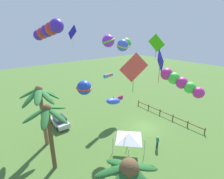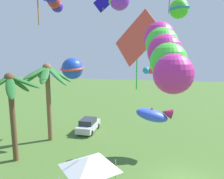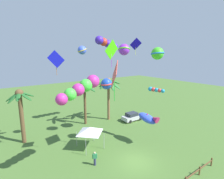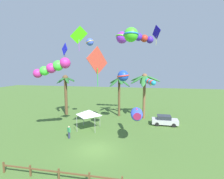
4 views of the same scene
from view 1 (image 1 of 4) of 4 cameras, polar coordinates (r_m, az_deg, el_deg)
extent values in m
plane|color=#476B2D|center=(26.28, 10.80, -12.50)|extent=(120.00, 120.00, 0.00)
cylinder|color=brown|center=(18.41, -19.94, -15.80)|extent=(0.44, 0.44, 6.91)
ellipsoid|color=#236028|center=(17.88, -21.57, -6.70)|extent=(2.18, 0.98, 1.74)
ellipsoid|color=#236028|center=(16.87, -24.79, -7.96)|extent=(1.09, 2.40, 1.36)
ellipsoid|color=#236028|center=(15.97, -21.79, -9.09)|extent=(2.36, 1.71, 1.37)
ellipsoid|color=#236028|center=(16.53, -18.15, -8.41)|extent=(2.07, 1.88, 1.72)
ellipsoid|color=#236028|center=(17.52, -18.28, -5.86)|extent=(1.48, 2.45, 1.24)
sphere|color=brown|center=(16.74, -21.28, -6.00)|extent=(0.83, 0.83, 0.83)
ellipsoid|color=#1E5623|center=(10.24, 1.79, -23.61)|extent=(1.93, 0.64, 1.07)
ellipsoid|color=#1E5623|center=(9.75, -0.22, -26.04)|extent=(1.69, 1.83, 1.00)
ellipsoid|color=#1E5623|center=(10.12, 10.87, -24.55)|extent=(1.11, 2.00, 1.05)
ellipsoid|color=#1E5623|center=(10.48, 5.87, -23.46)|extent=(1.67, 1.67, 1.30)
sphere|color=brown|center=(9.59, 5.86, -25.01)|extent=(1.03, 1.03, 1.03)
cylinder|color=brown|center=(22.18, -22.29, -9.00)|extent=(0.46, 0.46, 7.44)
ellipsoid|color=#2D7033|center=(22.12, -24.16, 0.04)|extent=(2.76, 0.94, 1.34)
ellipsoid|color=#2D7033|center=(21.49, -26.38, -1.19)|extent=(2.29, 2.52, 1.59)
ellipsoid|color=#2D7033|center=(20.48, -25.92, -2.62)|extent=(1.47, 2.57, 1.93)
ellipsoid|color=#2D7033|center=(19.70, -23.86, -2.19)|extent=(2.81, 1.78, 1.36)
ellipsoid|color=#2D7033|center=(20.01, -21.42, -2.10)|extent=(2.69, 1.55, 1.71)
ellipsoid|color=#2D7033|center=(21.17, -20.42, -1.34)|extent=(1.07, 2.46, 2.02)
ellipsoid|color=#2D7033|center=(21.75, -21.24, -0.67)|extent=(1.91, 2.55, 1.87)
sphere|color=brown|center=(20.78, -23.57, 0.12)|extent=(0.88, 0.88, 0.88)
cube|color=brown|center=(27.40, 29.01, -12.23)|extent=(0.12, 0.12, 0.95)
cube|color=brown|center=(28.22, 24.33, -10.53)|extent=(0.12, 0.12, 0.95)
cube|color=brown|center=(29.23, 19.98, -8.87)|extent=(0.12, 0.12, 0.95)
cube|color=brown|center=(30.41, 15.99, -7.29)|extent=(0.12, 0.12, 0.95)
cube|color=brown|center=(31.75, 12.33, -5.81)|extent=(0.12, 0.12, 0.95)
cube|color=brown|center=(33.22, 9.01, -4.43)|extent=(0.12, 0.12, 0.95)
cube|color=brown|center=(29.71, 17.98, -7.75)|extent=(12.66, 0.09, 0.11)
cube|color=#BCBCC1|center=(27.13, -17.34, -10.54)|extent=(3.92, 1.74, 0.70)
cube|color=#282D38|center=(26.71, -17.35, -9.49)|extent=(2.05, 1.52, 0.56)
cylinder|color=black|center=(28.09, -19.69, -10.43)|extent=(0.60, 0.19, 0.60)
cylinder|color=black|center=(28.50, -16.69, -9.64)|extent=(0.60, 0.19, 0.60)
cylinder|color=black|center=(26.07, -17.92, -12.66)|extent=(0.60, 0.19, 0.60)
cylinder|color=black|center=(26.52, -14.71, -11.75)|extent=(0.60, 0.19, 0.60)
cylinder|color=#2D3351|center=(22.50, 15.08, -17.61)|extent=(0.26, 0.26, 0.84)
cube|color=#338956|center=(22.11, 15.24, -16.17)|extent=(0.44, 0.40, 0.54)
sphere|color=beige|center=(21.89, 15.33, -15.37)|extent=(0.21, 0.21, 0.21)
cylinder|color=#338956|center=(22.31, 15.01, -15.95)|extent=(0.09, 0.09, 0.52)
cylinder|color=#338956|center=(21.96, 15.46, -16.61)|extent=(0.09, 0.09, 0.52)
cylinder|color=#9E9EA3|center=(20.72, 11.01, -18.71)|extent=(0.06, 0.06, 2.10)
cylinder|color=#9E9EA3|center=(22.11, 5.75, -15.68)|extent=(0.06, 0.06, 2.10)
cylinder|color=#9E9EA3|center=(19.21, 5.51, -21.95)|extent=(0.06, 0.06, 2.10)
cylinder|color=#9E9EA3|center=(20.71, 0.28, -18.32)|extent=(0.06, 0.06, 2.10)
pyramid|color=white|center=(19.79, 5.78, -15.33)|extent=(2.86, 2.86, 0.75)
cube|color=#161ACD|center=(13.73, 16.08, 9.29)|extent=(1.50, 1.33, 1.91)
cylinder|color=#AD5F2E|center=(13.95, 15.66, 4.77)|extent=(0.04, 0.04, 1.28)
sphere|color=#1F92BF|center=(25.06, -2.34, 4.49)|extent=(0.62, 0.62, 0.62)
sphere|color=#E73E38|center=(25.41, -1.78, 4.66)|extent=(0.60, 0.60, 0.60)
sphere|color=#1F92BF|center=(25.76, -1.23, 4.83)|extent=(0.57, 0.57, 0.57)
sphere|color=#E73E38|center=(26.12, -0.70, 4.99)|extent=(0.55, 0.55, 0.55)
sphere|color=#1F92BF|center=(26.48, -0.18, 5.15)|extent=(0.52, 0.52, 0.52)
sphere|color=#CE2B95|center=(18.77, 18.08, 5.03)|extent=(1.29, 1.29, 1.29)
sphere|color=#42DA3A|center=(18.50, 20.31, 3.59)|extent=(1.24, 1.24, 1.24)
sphere|color=#CE2B95|center=(18.26, 22.60, 2.10)|extent=(1.19, 1.19, 1.19)
sphere|color=#42DA3A|center=(18.07, 24.94, 0.58)|extent=(1.14, 1.14, 1.14)
sphere|color=#CE2B95|center=(17.92, 27.32, -0.97)|extent=(1.09, 1.09, 1.09)
sphere|color=#415EEB|center=(15.41, 3.63, 14.75)|extent=(1.06, 1.06, 1.06)
torus|color=gold|center=(15.41, 3.63, 14.75)|extent=(1.23, 1.25, 0.52)
cube|color=#1A0EBD|center=(22.96, -13.26, 18.41)|extent=(0.99, 1.64, 1.83)
cylinder|color=#DBE73B|center=(22.99, -13.05, 15.75)|extent=(0.04, 0.04, 1.22)
ellipsoid|color=blue|center=(25.79, 0.48, -3.94)|extent=(1.61, 3.02, 1.59)
cone|color=#B2255B|center=(26.49, 2.44, -2.67)|extent=(0.96, 1.12, 1.05)
cone|color=#B2255B|center=(25.62, 0.48, -3.01)|extent=(0.60, 0.60, 0.57)
cube|color=#EE4939|center=(19.94, 7.42, 7.43)|extent=(1.82, 3.02, 3.40)
cylinder|color=green|center=(20.43, 7.18, 2.00)|extent=(0.07, 0.07, 2.26)
sphere|color=#43D128|center=(24.43, 4.83, 15.40)|extent=(1.43, 1.43, 1.43)
torus|color=blue|center=(24.43, 4.83, 15.40)|extent=(1.65, 1.66, 0.37)
sphere|color=#4422BF|center=(17.58, -18.30, 19.82)|extent=(1.34, 1.34, 1.34)
sphere|color=red|center=(18.35, -19.82, 18.92)|extent=(1.29, 1.29, 1.29)
sphere|color=#4422BF|center=(19.14, -21.20, 18.08)|extent=(1.23, 1.23, 1.23)
sphere|color=red|center=(19.94, -22.47, 17.30)|extent=(1.18, 1.18, 1.18)
sphere|color=#4422BF|center=(20.75, -23.62, 16.57)|extent=(1.13, 1.13, 1.13)
cube|color=#3BC00C|center=(19.79, 14.87, 15.05)|extent=(1.92, 0.49, 1.97)
cylinder|color=#B239E5|center=(19.89, 14.59, 11.83)|extent=(0.04, 0.04, 1.28)
sphere|color=blue|center=(19.26, -9.42, 0.63)|extent=(1.67, 1.67, 1.67)
torus|color=#E93C2D|center=(19.26, -9.42, 0.63)|extent=(2.04, 2.04, 0.42)
sphere|color=#922DE0|center=(20.54, -1.26, 16.16)|extent=(1.46, 1.46, 1.46)
torus|color=#5ED61A|center=(20.54, -1.26, 16.16)|extent=(2.23, 2.23, 0.68)
camera|label=2|loc=(16.16, 45.49, -4.97)|focal=33.22mm
camera|label=3|loc=(30.24, 49.57, 9.40)|focal=28.04mm
camera|label=4|loc=(39.36, 22.35, 10.67)|focal=27.02mm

